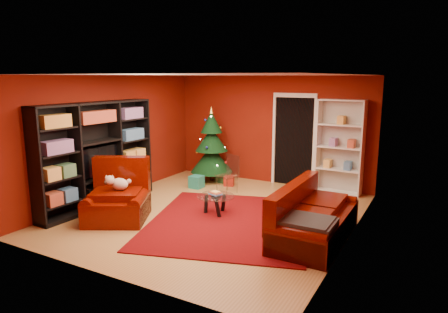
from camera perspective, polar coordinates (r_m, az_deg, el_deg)
The scene contains 18 objects.
floor at distance 7.69m, azimuth -1.46°, elevation -8.40°, with size 5.00×5.50×0.05m, color #A5783E.
ceiling at distance 7.24m, azimuth -1.56°, elevation 11.77°, with size 5.00×5.50×0.05m, color silver.
wall_back at distance 9.81m, azimuth 6.73°, elevation 3.81°, with size 5.00×0.05×2.60m, color maroon.
wall_left at distance 8.88m, azimuth -15.72°, elevation 2.68°, with size 0.05×5.50×2.60m, color maroon.
wall_right at distance 6.47m, azimuth 18.17°, elevation -0.55°, with size 0.05×5.50×2.60m, color maroon.
doorway at distance 9.60m, azimuth 9.91°, elevation 2.04°, with size 1.06×0.60×2.16m, color black, non-canonical shape.
rug at distance 7.28m, azimuth 0.66°, elevation -9.26°, with size 2.76×3.21×0.02m, color #5F0608.
media_unit at distance 8.27m, azimuth -17.74°, elevation 0.16°, with size 0.42×2.73×2.09m, color black, non-canonical shape.
christmas_tree at distance 9.90m, azimuth -1.79°, elevation 1.65°, with size 1.05×1.05×1.87m, color black, non-canonical shape.
gift_box_teal at distance 9.42m, azimuth -3.96°, elevation -3.63°, with size 0.29×0.29×0.29m, color #1B8074.
gift_box_green at distance 9.93m, azimuth -0.16°, elevation -2.83°, with size 0.29×0.29×0.29m, color #24592A.
gift_box_red at distance 9.59m, azimuth 0.72°, elevation -3.52°, with size 0.23×0.23×0.23m, color maroon.
white_bookshelf at distance 9.15m, azimuth 16.22°, elevation 1.27°, with size 0.99×0.36×2.15m, color white, non-canonical shape.
armchair at distance 7.49m, azimuth -15.07°, elevation -5.54°, with size 1.14×1.14×0.89m, color #460800, non-canonical shape.
dog at distance 7.47m, azimuth -14.68°, elevation -3.84°, with size 0.40×0.30×0.29m, color beige, non-canonical shape.
sofa at distance 6.58m, azimuth 12.97°, elevation -7.78°, with size 2.07×0.93×0.89m, color #460800, non-canonical shape.
coffee_table at distance 7.61m, azimuth -1.19°, elevation -6.90°, with size 0.72×0.72×0.45m, color gray, non-canonical shape.
acrylic_chair at distance 8.94m, azimuth 0.44°, elevation -2.82°, with size 0.39×0.43×0.77m, color #66605B, non-canonical shape.
Camera 1 is at (3.67, -6.24, 2.56)m, focal length 32.00 mm.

